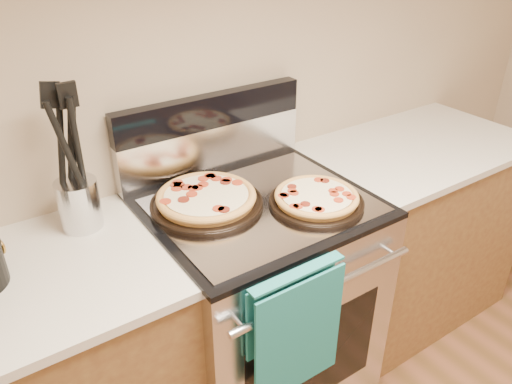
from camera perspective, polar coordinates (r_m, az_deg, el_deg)
wall_back at (r=1.84m, az=-6.13°, el=15.13°), size 4.00×0.00×4.00m
range_body at (r=2.01m, az=0.19°, el=-12.83°), size 0.76×0.68×0.90m
oven_window at (r=1.82m, az=6.47°, el=-18.61°), size 0.56×0.01×0.40m
cooktop at (r=1.73m, az=0.22°, el=-1.47°), size 0.76×0.68×0.02m
backsplash_lower at (r=1.92m, az=-5.02°, el=5.03°), size 0.76×0.06×0.18m
backsplash_upper at (r=1.86m, az=-5.22°, el=9.23°), size 0.76×0.06×0.12m
oven_handle at (r=1.56m, az=8.15°, el=-10.82°), size 0.70×0.03×0.03m
dish_towel at (r=1.57m, az=4.46°, el=-15.29°), size 0.32×0.05×0.42m
foil_sheet at (r=1.70m, az=0.78°, el=-1.53°), size 0.70×0.55×0.01m
cabinet_right at (r=2.53m, az=16.57°, el=-4.55°), size 1.00×0.62×0.88m
countertop_right at (r=2.31m, az=18.15°, el=4.87°), size 1.02×0.64×0.03m
pepperoni_pizza_back at (r=1.69m, az=-5.68°, el=-0.84°), size 0.42×0.42×0.05m
pepperoni_pizza_front at (r=1.71m, az=6.92°, el=-0.76°), size 0.40×0.40×0.04m
utensil_crock at (r=1.67m, az=-19.56°, el=-1.32°), size 0.15×0.15×0.16m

